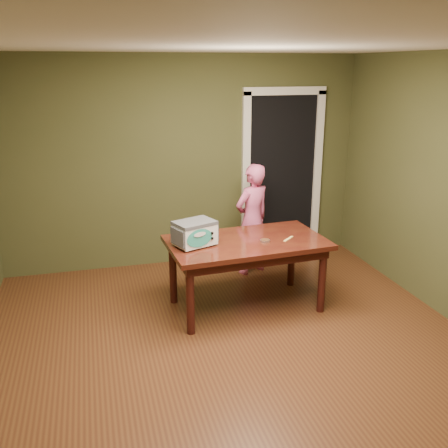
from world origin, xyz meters
name	(u,v)px	position (x,y,z in m)	size (l,w,h in m)	color
floor	(242,364)	(0.00, 0.00, 0.00)	(5.00, 5.00, 0.00)	#553118
room_shell	(245,169)	(0.00, 0.00, 1.71)	(4.52, 5.02, 2.61)	#434625
doorway	(274,172)	(1.30, 2.78, 1.06)	(1.10, 0.66, 2.25)	black
dining_table	(246,249)	(0.35, 1.02, 0.65)	(1.66, 1.00, 0.75)	#35100C
toy_oven	(195,232)	(-0.19, 1.00, 0.89)	(0.47, 0.39, 0.25)	#4C4F54
baking_pan	(265,241)	(0.52, 0.93, 0.76)	(0.10, 0.10, 0.02)	silver
spatula	(289,239)	(0.78, 0.94, 0.75)	(0.18, 0.03, 0.01)	#FAD46D
child	(252,219)	(0.71, 1.91, 0.68)	(0.50, 0.33, 1.36)	#D05586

